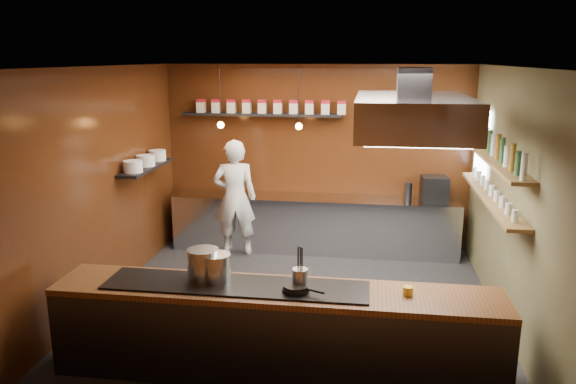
% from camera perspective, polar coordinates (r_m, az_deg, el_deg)
% --- Properties ---
extents(floor, '(5.00, 5.00, 0.00)m').
position_cam_1_polar(floor, '(7.35, 0.90, -11.47)').
color(floor, black).
rests_on(floor, ground).
extents(back_wall, '(5.00, 0.00, 5.00)m').
position_cam_1_polar(back_wall, '(9.28, 2.94, 3.56)').
color(back_wall, '#351409').
rests_on(back_wall, ground).
extents(left_wall, '(0.00, 5.00, 5.00)m').
position_cam_1_polar(left_wall, '(7.58, -18.15, 0.62)').
color(left_wall, '#351409').
rests_on(left_wall, ground).
extents(right_wall, '(0.00, 5.00, 5.00)m').
position_cam_1_polar(right_wall, '(6.99, 21.72, -0.72)').
color(right_wall, brown).
rests_on(right_wall, ground).
extents(ceiling, '(5.00, 5.00, 0.00)m').
position_cam_1_polar(ceiling, '(6.66, 1.00, 12.63)').
color(ceiling, silver).
rests_on(ceiling, back_wall).
extents(window_pane, '(0.00, 1.00, 1.00)m').
position_cam_1_polar(window_pane, '(8.54, 19.09, 4.68)').
color(window_pane, white).
rests_on(window_pane, right_wall).
extents(prep_counter, '(4.60, 0.65, 0.90)m').
position_cam_1_polar(prep_counter, '(9.21, 2.66, -3.24)').
color(prep_counter, silver).
rests_on(prep_counter, floor).
extents(pass_counter, '(4.40, 0.72, 0.94)m').
position_cam_1_polar(pass_counter, '(5.72, -1.26, -13.95)').
color(pass_counter, '#38383D').
rests_on(pass_counter, floor).
extents(tin_shelf, '(2.60, 0.26, 0.04)m').
position_cam_1_polar(tin_shelf, '(9.18, -2.75, 7.86)').
color(tin_shelf, black).
rests_on(tin_shelf, back_wall).
extents(plate_shelf, '(0.30, 1.40, 0.04)m').
position_cam_1_polar(plate_shelf, '(8.39, -14.21, 2.44)').
color(plate_shelf, black).
rests_on(plate_shelf, left_wall).
extents(bottle_shelf_upper, '(0.26, 2.80, 0.04)m').
position_cam_1_polar(bottle_shelf_upper, '(7.16, 20.23, 3.17)').
color(bottle_shelf_upper, olive).
rests_on(bottle_shelf_upper, right_wall).
extents(bottle_shelf_lower, '(0.26, 2.80, 0.04)m').
position_cam_1_polar(bottle_shelf_lower, '(7.25, 19.93, -0.48)').
color(bottle_shelf_lower, olive).
rests_on(bottle_shelf_lower, right_wall).
extents(extractor_hood, '(1.20, 2.00, 0.72)m').
position_cam_1_polar(extractor_hood, '(6.25, 12.52, 7.70)').
color(extractor_hood, '#38383D').
rests_on(extractor_hood, ceiling).
extents(pendant_left, '(0.10, 0.10, 0.95)m').
position_cam_1_polar(pendant_left, '(8.65, -6.86, 7.12)').
color(pendant_left, black).
rests_on(pendant_left, ceiling).
extents(pendant_right, '(0.10, 0.10, 0.95)m').
position_cam_1_polar(pendant_right, '(8.42, 1.11, 7.04)').
color(pendant_right, black).
rests_on(pendant_right, ceiling).
extents(storage_tins, '(2.43, 0.13, 0.22)m').
position_cam_1_polar(storage_tins, '(9.14, -1.82, 8.68)').
color(storage_tins, beige).
rests_on(storage_tins, tin_shelf).
extents(plate_stacks, '(0.26, 1.16, 0.16)m').
position_cam_1_polar(plate_stacks, '(8.37, -14.25, 3.11)').
color(plate_stacks, white).
rests_on(plate_stacks, plate_shelf).
extents(bottles, '(0.06, 2.66, 0.24)m').
position_cam_1_polar(bottles, '(7.14, 20.32, 4.27)').
color(bottles, silver).
rests_on(bottles, bottle_shelf_upper).
extents(wine_glasses, '(0.07, 2.37, 0.13)m').
position_cam_1_polar(wine_glasses, '(7.23, 19.98, 0.17)').
color(wine_glasses, silver).
rests_on(wine_glasses, bottle_shelf_lower).
extents(stockpot_large, '(0.41, 0.41, 0.31)m').
position_cam_1_polar(stockpot_large, '(5.71, -8.60, -7.24)').
color(stockpot_large, '#B5B7BC').
rests_on(stockpot_large, pass_counter).
extents(stockpot_small, '(0.33, 0.33, 0.27)m').
position_cam_1_polar(stockpot_small, '(5.66, -7.32, -7.60)').
color(stockpot_small, silver).
rests_on(stockpot_small, pass_counter).
extents(utensil_crock, '(0.19, 0.19, 0.20)m').
position_cam_1_polar(utensil_crock, '(5.44, 1.23, -8.79)').
color(utensil_crock, silver).
rests_on(utensil_crock, pass_counter).
extents(frying_pan, '(0.42, 0.27, 0.07)m').
position_cam_1_polar(frying_pan, '(5.40, 0.84, -9.74)').
color(frying_pan, black).
rests_on(frying_pan, pass_counter).
extents(butter_jar, '(0.10, 0.10, 0.08)m').
position_cam_1_polar(butter_jar, '(5.49, 12.09, -9.78)').
color(butter_jar, gold).
rests_on(butter_jar, pass_counter).
extents(espresso_machine, '(0.42, 0.41, 0.39)m').
position_cam_1_polar(espresso_machine, '(9.08, 14.65, 0.31)').
color(espresso_machine, black).
rests_on(espresso_machine, prep_counter).
extents(chef, '(0.75, 0.57, 1.87)m').
position_cam_1_polar(chef, '(8.93, -5.42, -0.60)').
color(chef, silver).
rests_on(chef, floor).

